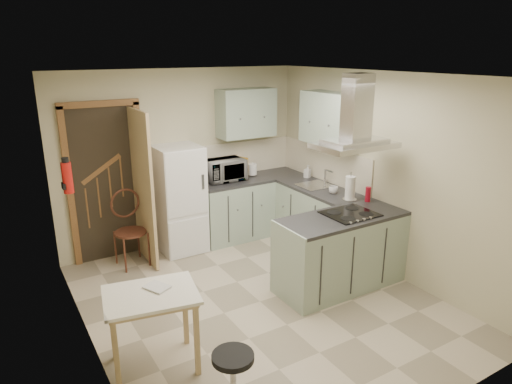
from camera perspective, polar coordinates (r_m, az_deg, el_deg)
floor at (r=5.33m, az=0.49°, el=-13.52°), size 4.20×4.20×0.00m
ceiling at (r=4.58m, az=0.57°, el=14.39°), size 4.20×4.20×0.00m
back_wall at (r=6.62m, az=-9.11°, el=4.18°), size 3.60×0.00×3.60m
left_wall at (r=4.21m, az=-20.87°, el=-4.56°), size 0.00×4.20×4.20m
right_wall at (r=5.92m, az=15.51°, el=2.18°), size 0.00×4.20×4.20m
doorway at (r=6.33m, az=-18.15°, el=1.03°), size 1.10×0.12×2.10m
fridge at (r=6.42m, az=-9.52°, el=-0.91°), size 0.60×0.60×1.50m
counter_back at (r=6.86m, az=-2.73°, el=-2.12°), size 1.08×0.60×0.90m
counter_right at (r=6.76m, az=6.31°, el=-2.51°), size 0.60×1.95×0.90m
splashback at (r=7.04m, az=-1.79°, el=4.35°), size 1.68×0.02×0.50m
wall_cabinet_back at (r=6.77m, az=-1.23°, el=9.85°), size 0.85×0.35×0.70m
wall_cabinet_right at (r=6.29m, az=9.19°, el=9.05°), size 0.35×0.90×0.70m
peninsula at (r=5.55m, az=10.61°, el=-7.29°), size 1.55×0.65×0.90m
hob at (r=5.44m, az=11.67°, el=-2.67°), size 0.58×0.50×0.01m
extractor_hood at (r=5.22m, az=12.21°, el=5.75°), size 0.90×0.55×0.10m
sink at (r=6.49m, az=7.38°, el=0.82°), size 0.45×0.40×0.01m
fire_extinguisher at (r=4.99m, az=-22.52°, el=1.65°), size 0.10×0.10×0.32m
drop_leaf_table at (r=4.30m, az=-12.71°, el=-16.53°), size 0.89×0.73×0.74m
bentwood_chair at (r=6.19m, az=-15.40°, el=-4.88°), size 0.45×0.45×0.92m
stool at (r=3.94m, az=-2.87°, el=-22.24°), size 0.44×0.44×0.46m
microwave at (r=6.68m, az=-3.94°, el=2.76°), size 0.57×0.38×0.31m
kettle at (r=6.92m, az=-0.47°, el=2.87°), size 0.17×0.17×0.20m
cereal_box at (r=6.96m, az=-1.77°, el=3.23°), size 0.14×0.20×0.27m
soap_bottle at (r=6.88m, az=6.46°, el=2.58°), size 0.11×0.11×0.19m
paper_towel at (r=5.91m, az=11.69°, el=0.52°), size 0.15×0.15×0.32m
cup at (r=6.16m, az=9.66°, el=0.25°), size 0.13×0.13×0.10m
red_bottle at (r=5.91m, az=13.82°, el=-0.28°), size 0.09×0.09×0.19m
book at (r=4.11m, az=-13.10°, el=-11.47°), size 0.24×0.26×0.10m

